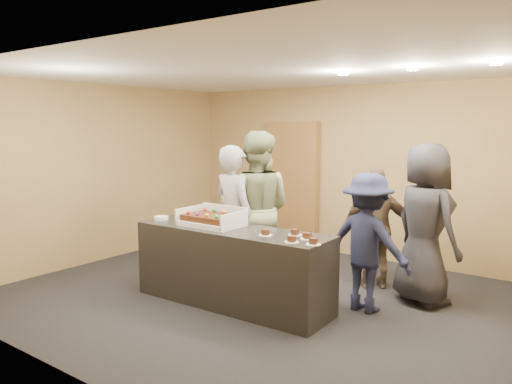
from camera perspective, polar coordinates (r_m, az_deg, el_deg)
room at (r=5.91m, az=0.49°, el=0.50°), size 6.04×6.00×2.70m
serving_counter at (r=5.89m, az=-2.73°, el=-8.50°), size 2.42×0.77×0.90m
storage_cabinet at (r=8.53m, az=4.14°, el=0.81°), size 0.98×0.15×2.15m
cake_box at (r=5.99m, az=-4.95°, el=-3.34°), size 0.72×0.50×0.21m
sheet_cake at (r=5.96m, az=-5.13°, el=-2.91°), size 0.62×0.43×0.12m
plate_stack at (r=6.42m, az=-10.78°, el=-2.93°), size 0.18×0.18×0.04m
slice_a at (r=5.41m, az=1.09°, el=-4.76°), size 0.15×0.15×0.07m
slice_b at (r=5.44m, az=4.48°, el=-4.72°), size 0.15×0.15×0.07m
slice_c at (r=5.11m, az=4.10°, el=-5.53°), size 0.15×0.15×0.07m
slice_d at (r=5.27m, az=5.88°, el=-5.14°), size 0.15×0.15×0.07m
slice_e at (r=5.04m, az=6.57°, el=-5.75°), size 0.15×0.15×0.07m
person_server_grey at (r=6.32m, az=-2.53°, el=-2.98°), size 0.75×0.58×1.84m
person_sage_man at (r=6.43m, az=-0.05°, el=-2.01°), size 1.21×1.11×2.01m
person_navy_man at (r=5.75m, az=12.61°, el=-5.65°), size 1.06×0.68×1.57m
person_brown_extra at (r=6.58m, az=13.63°, el=-4.06°), size 0.97×0.81×1.55m
person_dark_suit at (r=6.15m, az=18.78°, el=-3.46°), size 1.10×0.99×1.89m
ceiling_spotlights at (r=5.60m, az=17.48°, el=13.29°), size 1.72×0.12×0.03m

